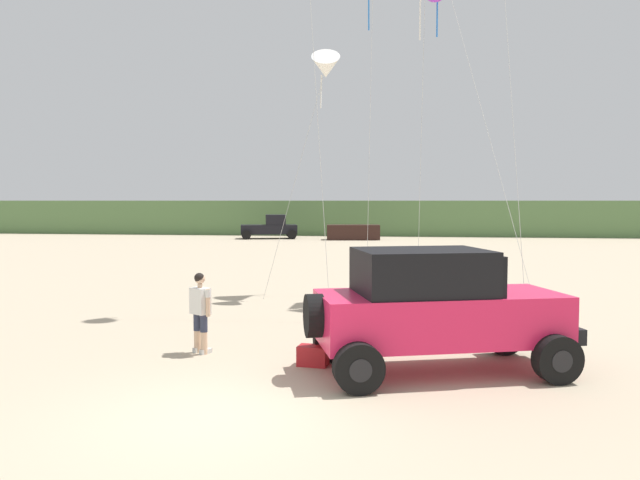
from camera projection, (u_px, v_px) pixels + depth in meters
ground_plane at (221, 415)px, 9.09m from camera, size 220.00×220.00×0.00m
dune_ridge at (417, 218)px, 57.28m from camera, size 90.00×6.44×3.14m
jeep at (436, 307)px, 11.33m from camera, size 5.01×3.53×2.26m
person_watching at (200, 308)px, 12.74m from camera, size 0.54×0.45×1.67m
cooler_box at (313, 356)px, 11.83m from camera, size 0.60×0.43×0.38m
distant_pickup at (271, 227)px, 51.36m from camera, size 4.92×3.37×1.98m
distant_sedan at (353, 232)px, 49.84m from camera, size 4.39×2.23×1.20m
kite_blue_swept at (326, 67)px, 20.00m from camera, size 2.34×1.84×8.02m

